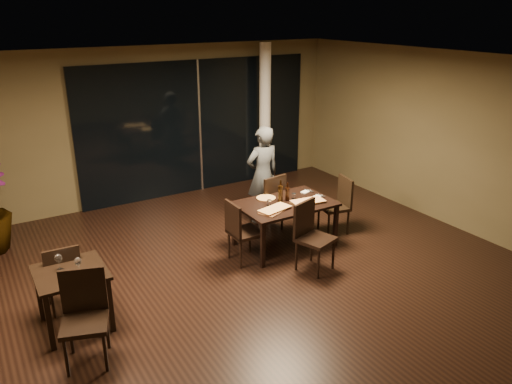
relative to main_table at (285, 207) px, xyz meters
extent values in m
plane|color=black|center=(-1.00, -0.80, -0.68)|extent=(8.00, 8.00, 0.00)
cube|color=#4D4329|center=(-1.00, 3.25, 0.82)|extent=(8.00, 0.10, 3.00)
cube|color=#4D4329|center=(3.05, -0.80, 0.82)|extent=(0.10, 8.00, 3.00)
cube|color=silver|center=(-1.00, -0.80, 2.34)|extent=(8.00, 8.00, 0.04)
cube|color=black|center=(0.00, 3.16, 0.67)|extent=(5.00, 0.06, 2.70)
cylinder|color=white|center=(1.40, 2.85, 0.82)|extent=(0.24, 0.24, 3.00)
cube|color=black|center=(0.00, 0.00, 0.05)|extent=(1.50, 1.00, 0.04)
cube|color=black|center=(-0.69, -0.44, -0.32)|extent=(0.06, 0.06, 0.71)
cube|color=black|center=(0.69, -0.44, -0.32)|extent=(0.06, 0.06, 0.71)
cube|color=black|center=(-0.69, 0.44, -0.32)|extent=(0.06, 0.06, 0.71)
cube|color=black|center=(0.69, 0.44, -0.32)|extent=(0.06, 0.06, 0.71)
cube|color=black|center=(-3.40, -0.50, 0.05)|extent=(0.80, 0.80, 0.04)
cube|color=black|center=(-3.74, -0.84, -0.32)|extent=(0.06, 0.06, 0.71)
cube|color=black|center=(-3.06, -0.84, -0.32)|extent=(0.06, 0.06, 0.71)
cube|color=black|center=(-3.74, -0.16, -0.32)|extent=(0.06, 0.06, 0.71)
cube|color=black|center=(-3.06, -0.16, -0.32)|extent=(0.06, 0.06, 0.71)
cube|color=black|center=(0.09, 0.70, -0.19)|extent=(0.54, 0.54, 0.05)
cylinder|color=black|center=(0.25, 0.92, -0.43)|extent=(0.04, 0.04, 0.48)
cylinder|color=black|center=(-0.13, 0.86, -0.43)|extent=(0.04, 0.04, 0.48)
cylinder|color=black|center=(0.31, 0.53, -0.43)|extent=(0.04, 0.04, 0.48)
cylinder|color=black|center=(-0.07, 0.47, -0.43)|extent=(0.04, 0.04, 0.48)
cube|color=black|center=(0.12, 0.48, 0.08)|extent=(0.47, 0.12, 0.54)
cube|color=black|center=(-0.06, -0.89, -0.19)|extent=(0.60, 0.60, 0.05)
cylinder|color=black|center=(-0.19, -1.13, -0.43)|extent=(0.04, 0.04, 0.49)
cylinder|color=black|center=(0.18, -1.01, -0.43)|extent=(0.04, 0.04, 0.49)
cylinder|color=black|center=(-0.31, -0.76, -0.43)|extent=(0.04, 0.04, 0.49)
cylinder|color=black|center=(0.06, -0.64, -0.43)|extent=(0.04, 0.04, 0.49)
cube|color=black|center=(-0.13, -0.68, 0.08)|extent=(0.47, 0.19, 0.54)
cube|color=black|center=(-0.80, -0.12, -0.21)|extent=(0.46, 0.46, 0.05)
cylinder|color=black|center=(-0.62, -0.30, -0.44)|extent=(0.04, 0.04, 0.46)
cylinder|color=black|center=(-0.61, 0.07, -0.44)|extent=(0.04, 0.04, 0.46)
cylinder|color=black|center=(-0.99, -0.30, -0.44)|extent=(0.04, 0.04, 0.46)
cylinder|color=black|center=(-0.99, 0.07, -0.44)|extent=(0.04, 0.04, 0.46)
cube|color=black|center=(-1.01, -0.12, 0.05)|extent=(0.04, 0.45, 0.52)
cube|color=black|center=(1.01, 0.00, -0.22)|extent=(0.53, 0.53, 0.05)
cylinder|color=black|center=(0.87, 0.22, -0.45)|extent=(0.04, 0.04, 0.46)
cylinder|color=black|center=(0.79, -0.14, -0.45)|extent=(0.04, 0.04, 0.46)
cylinder|color=black|center=(1.23, 0.15, -0.45)|extent=(0.04, 0.04, 0.46)
cylinder|color=black|center=(1.16, -0.21, -0.45)|extent=(0.04, 0.04, 0.46)
cube|color=black|center=(1.21, -0.04, 0.04)|extent=(0.13, 0.45, 0.51)
cube|color=black|center=(-3.43, -0.03, -0.23)|extent=(0.45, 0.45, 0.05)
cylinder|color=black|center=(-3.24, 0.14, -0.45)|extent=(0.04, 0.04, 0.44)
cylinder|color=black|center=(-3.60, 0.15, -0.45)|extent=(0.04, 0.04, 0.44)
cylinder|color=black|center=(-3.26, -0.21, -0.45)|extent=(0.04, 0.04, 0.44)
cylinder|color=black|center=(-3.61, -0.20, -0.45)|extent=(0.04, 0.04, 0.44)
cube|color=black|center=(-3.43, -0.23, 0.01)|extent=(0.43, 0.06, 0.49)
cube|color=black|center=(-3.44, -1.26, -0.18)|extent=(0.61, 0.61, 0.05)
cylinder|color=black|center=(-3.69, -1.39, -0.43)|extent=(0.04, 0.04, 0.49)
cylinder|color=black|center=(-3.31, -1.51, -0.43)|extent=(0.04, 0.04, 0.49)
cylinder|color=black|center=(-3.56, -1.01, -0.43)|extent=(0.04, 0.04, 0.49)
cylinder|color=black|center=(-3.19, -1.14, -0.43)|extent=(0.04, 0.04, 0.49)
cube|color=black|center=(-3.37, -1.05, 0.09)|extent=(0.47, 0.19, 0.55)
imported|color=#323537|center=(0.23, 1.05, 0.20)|extent=(0.60, 0.40, 1.75)
cube|color=#4C2C18|center=(-0.32, -0.19, 0.08)|extent=(0.61, 0.46, 0.01)
cube|color=#4C3218|center=(0.30, -0.19, 0.08)|extent=(0.54, 0.29, 0.01)
cylinder|color=#B12213|center=(-0.17, 0.30, 0.08)|extent=(0.30, 0.30, 0.01)
cylinder|color=white|center=(-0.27, 0.04, 0.12)|extent=(0.07, 0.07, 0.08)
cylinder|color=white|center=(0.22, 0.08, 0.12)|extent=(0.07, 0.07, 0.09)
cube|color=white|center=(0.59, -0.06, 0.08)|extent=(0.20, 0.15, 0.01)
cube|color=white|center=(0.57, 0.22, 0.08)|extent=(0.20, 0.15, 0.01)
cube|color=white|center=(-3.36, -0.65, 0.08)|extent=(0.19, 0.13, 0.01)
camera|label=1|loc=(-4.19, -6.05, 2.98)|focal=35.00mm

